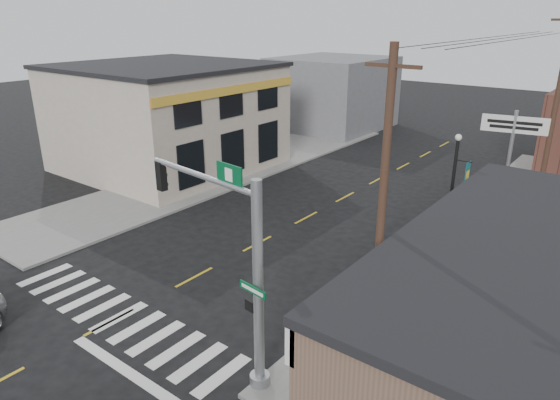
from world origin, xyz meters
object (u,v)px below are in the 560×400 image
Objects in this scene: utility_pole_near at (382,206)px; bare_tree at (430,271)px; lamp_post at (454,186)px; utility_pole_far at (555,111)px; traffic_signal_pole at (236,258)px; guide_sign at (400,279)px; fire_hydrant at (373,300)px; dance_center_sign at (512,141)px.

bare_tree is at bearing -12.91° from utility_pole_near.
utility_pole_far reaches higher than lamp_post.
traffic_signal_pole is at bearing -105.22° from lamp_post.
guide_sign is (2.65, 4.86, -1.88)m from traffic_signal_pole.
utility_pole_far reaches higher than bare_tree.
bare_tree is 2.25m from utility_pole_near.
lamp_post is at bearing 85.58° from fire_hydrant.
utility_pole_far is at bearing 90.96° from bare_tree.
guide_sign is 4.77× the size of fire_hydrant.
utility_pole_far reaches higher than guide_sign.
utility_pole_far is (1.48, 16.11, 0.56)m from utility_pole_near.
lamp_post reaches higher than fire_hydrant.
bare_tree is 0.47× the size of utility_pole_near.
bare_tree is at bearing -95.63° from dance_center_sign.
guide_sign is 0.31× the size of utility_pole_near.
bare_tree reaches higher than guide_sign.
fire_hydrant is 0.07× the size of utility_pole_near.
lamp_post is 0.58× the size of utility_pole_near.
dance_center_sign is at bearing -104.64° from utility_pole_far.
fire_hydrant is (-1.18, 0.61, -1.55)m from guide_sign.
bare_tree is (1.05, -11.96, -1.11)m from dance_center_sign.
bare_tree is at bearing -67.09° from guide_sign.
guide_sign is 0.67× the size of bare_tree.
lamp_post reaches higher than guide_sign.
utility_pole_near is (-0.22, -1.27, 2.87)m from guide_sign.
traffic_signal_pole is 4.44m from utility_pole_near.
fire_hydrant is 0.10× the size of dance_center_sign.
dance_center_sign reaches higher than bare_tree.
lamp_post is (1.93, 11.46, -0.66)m from traffic_signal_pole.
guide_sign is at bearing -89.48° from lamp_post.
utility_pole_near is (0.50, -7.87, 1.65)m from lamp_post.
guide_sign is at bearing 131.44° from bare_tree.
dance_center_sign is 0.57× the size of utility_pole_far.
guide_sign is 15.28m from utility_pole_far.
traffic_signal_pole is at bearing -137.09° from guide_sign.
traffic_signal_pole reaches higher than fire_hydrant.
utility_pole_far is (3.91, 19.70, 1.54)m from traffic_signal_pole.
traffic_signal_pole is at bearing -105.01° from fire_hydrant.
bare_tree reaches higher than fire_hydrant.
fire_hydrant is at bearing -110.48° from dance_center_sign.
utility_pole_near is at bearing -100.36° from utility_pole_far.
fire_hydrant is at bearing -104.83° from utility_pole_far.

